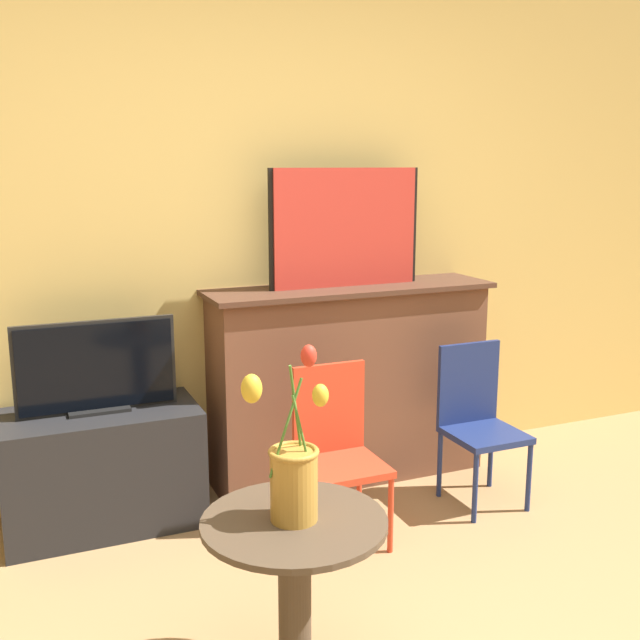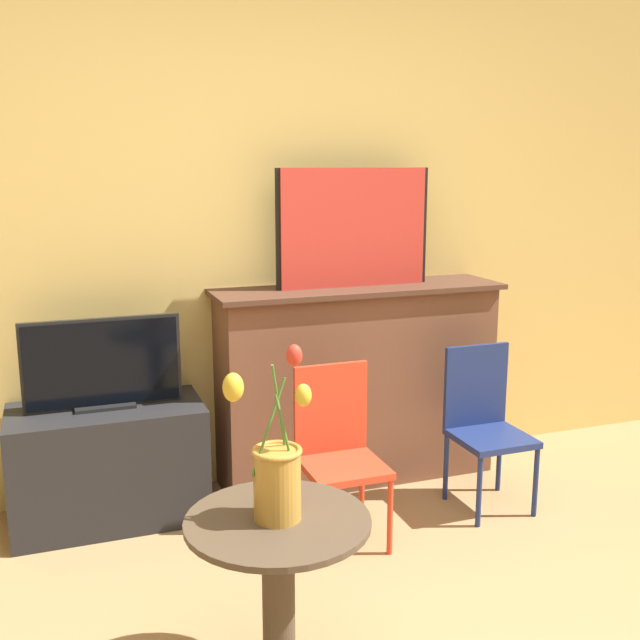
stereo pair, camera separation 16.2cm
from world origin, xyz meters
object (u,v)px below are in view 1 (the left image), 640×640
at_px(painting, 346,228).
at_px(tv_monitor, 96,368).
at_px(chair_red, 337,445).
at_px(chair_blue, 477,415).
at_px(vase_tulips, 293,471).

bearing_deg(painting, tv_monitor, -177.14).
relative_size(painting, chair_red, 1.04).
distance_m(chair_red, chair_blue, 0.78).
bearing_deg(vase_tulips, chair_blue, 35.35).
distance_m(painting, vase_tulips, 1.73).
xyz_separation_m(chair_blue, vase_tulips, (-1.29, -0.92, 0.30)).
xyz_separation_m(painting, chair_red, (-0.30, -0.58, -0.87)).
relative_size(chair_red, vase_tulips, 1.50).
distance_m(chair_red, vase_tulips, 1.03).
bearing_deg(tv_monitor, chair_blue, -14.34).
height_order(tv_monitor, chair_red, tv_monitor).
xyz_separation_m(painting, tv_monitor, (-1.22, -0.06, -0.56)).
xyz_separation_m(painting, chair_blue, (0.47, -0.49, -0.87)).
bearing_deg(chair_red, vase_tulips, -121.92).
xyz_separation_m(tv_monitor, chair_blue, (1.69, -0.43, -0.31)).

